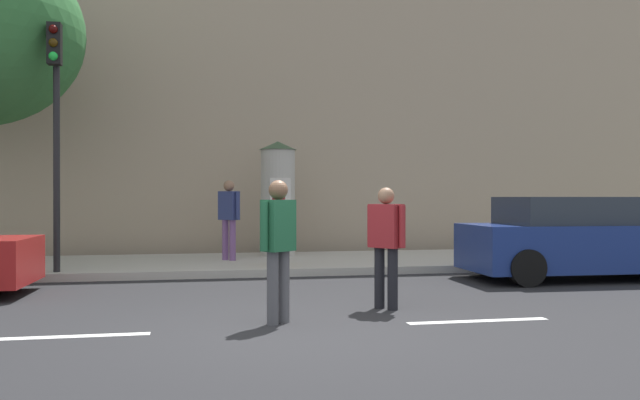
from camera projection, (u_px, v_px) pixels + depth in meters
name	position (u px, v px, depth m)	size (l,w,h in m)	color
ground_plane	(284.00, 329.00, 7.81)	(80.00, 80.00, 0.00)	#232326
sidewalk_curb	(238.00, 264.00, 14.68)	(36.00, 4.00, 0.15)	#B2ADA3
lane_markings	(284.00, 328.00, 7.81)	(25.80, 0.16, 0.01)	silver
building_backdrop	(225.00, 62.00, 19.56)	(36.00, 5.00, 10.88)	tan
traffic_light	(55.00, 106.00, 12.28)	(0.24, 0.45, 4.51)	black
poster_column	(278.00, 198.00, 15.89)	(0.88, 0.88, 2.68)	#B2ADA3
pedestrian_with_backpack	(386.00, 238.00, 9.17)	(0.46, 0.53, 1.65)	black
pedestrian_near_pole	(278.00, 240.00, 8.13)	(0.46, 0.42, 1.72)	#4C4C51
pedestrian_in_dark_shirt	(279.00, 218.00, 13.53)	(0.31, 0.57, 1.64)	#B78C33
pedestrian_in_light_jacket	(229.00, 213.00, 14.69)	(0.47, 0.48, 1.74)	#724C84
parked_car_blue	(578.00, 239.00, 12.52)	(4.30, 2.01, 1.52)	navy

